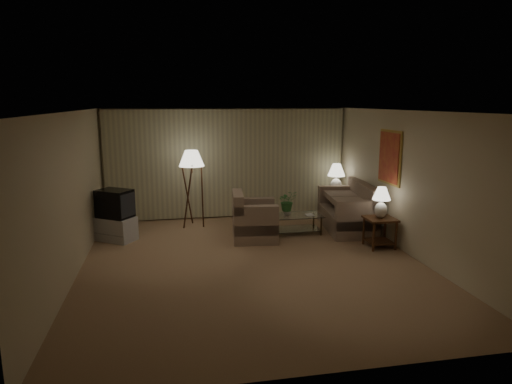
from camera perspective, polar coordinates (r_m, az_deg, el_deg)
The scene contains 16 objects.
ground at distance 8.32m, azimuth -0.42°, elevation -8.85°, with size 7.00×7.00×0.00m, color #977053.
room_shell at distance 9.37m, azimuth -1.98°, elevation 4.44°, with size 6.04×7.02×2.72m.
sofa at distance 10.53m, azimuth 11.28°, elevation -2.37°, with size 2.10×1.37×0.84m.
armchair at distance 9.57m, azimuth -0.17°, elevation -3.63°, with size 1.14×1.10×0.80m.
side_table_near at distance 9.40m, azimuth 15.22°, elevation -4.23°, with size 0.57×0.57×0.60m.
side_table_far at distance 11.60m, azimuth 9.89°, elevation -1.16°, with size 0.48×0.40×0.60m.
table_lamp_near at distance 9.27m, azimuth 15.40°, elevation -0.94°, with size 0.36×0.36×0.62m.
table_lamp_far at distance 11.48m, azimuth 10.00°, elevation 1.99°, with size 0.43×0.43×0.75m.
coffee_table at distance 10.06m, azimuth 4.74°, elevation -3.64°, with size 1.23×0.67×0.41m.
tv_cabinet at distance 9.98m, azimuth -17.07°, elevation -4.40°, with size 0.91×0.83×0.50m, color #B3B2B5.
crt_tv at distance 9.86m, azimuth -17.25°, elevation -1.39°, with size 0.83×0.78×0.58m, color black.
floor_lamp at distance 10.56m, azimuth -7.97°, elevation 0.62°, with size 0.58×0.58×1.77m.
ottoman at distance 10.94m, azimuth -0.19°, elevation -2.86°, with size 0.57×0.57×0.38m, color #AA5839.
vase at distance 9.97m, azimuth 3.93°, elevation -2.46°, with size 0.16×0.16×0.17m, color silver.
flowers at distance 9.90m, azimuth 3.95°, elevation -0.72°, with size 0.40×0.35×0.45m, color #367A36.
book at distance 10.00m, azimuth 6.29°, elevation -2.90°, with size 0.16×0.22×0.02m, color olive.
Camera 1 is at (-1.42, -7.68, 2.87)m, focal length 32.00 mm.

